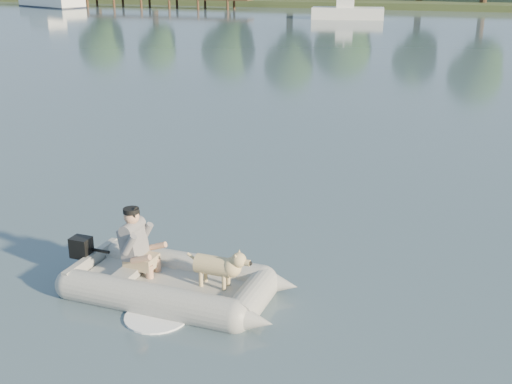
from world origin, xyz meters
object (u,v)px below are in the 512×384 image
at_px(dinghy, 174,259).
at_px(dog, 214,269).
at_px(man, 134,240).
at_px(motorboat, 348,4).
at_px(dock, 164,3).

bearing_deg(dinghy, dog, 4.57).
xyz_separation_m(man, dog, (1.18, -0.05, -0.23)).
bearing_deg(dinghy, motorboat, 100.05).
bearing_deg(motorboat, dog, -90.13).
bearing_deg(dinghy, dock, 118.49).
distance_m(dinghy, motorboat, 45.39).
xyz_separation_m(dock, man, (24.78, -52.20, 0.16)).
distance_m(dog, motorboat, 45.45).
bearing_deg(dog, dock, 119.00).
xyz_separation_m(dock, dinghy, (25.39, -52.27, -0.01)).
distance_m(dinghy, dog, 0.57).
bearing_deg(dog, man, 180.00).
xyz_separation_m(dinghy, motorboat, (-5.90, 45.00, 0.60)).
height_order(dinghy, dog, dinghy).
distance_m(man, dog, 1.20).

